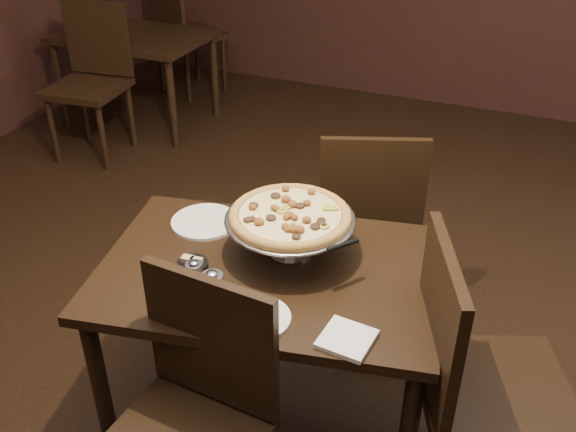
% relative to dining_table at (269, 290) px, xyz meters
% --- Properties ---
extents(room, '(6.04, 7.04, 2.84)m').
position_rel_dining_table_xyz_m(room, '(0.14, 0.07, 0.78)').
color(room, black).
rests_on(room, ground).
extents(dining_table, '(1.27, 0.96, 0.71)m').
position_rel_dining_table_xyz_m(dining_table, '(0.00, 0.00, 0.00)').
color(dining_table, black).
rests_on(dining_table, ground).
extents(background_table, '(1.08, 0.72, 0.68)m').
position_rel_dining_table_xyz_m(background_table, '(-2.12, 2.27, -0.03)').
color(background_table, black).
rests_on(background_table, ground).
extents(pizza_stand, '(0.45, 0.45, 0.18)m').
position_rel_dining_table_xyz_m(pizza_stand, '(0.03, 0.11, 0.24)').
color(pizza_stand, '#B0B0B7').
rests_on(pizza_stand, dining_table).
extents(parmesan_shaker, '(0.07, 0.07, 0.12)m').
position_rel_dining_table_xyz_m(parmesan_shaker, '(-0.08, -0.23, 0.15)').
color(parmesan_shaker, beige).
rests_on(parmesan_shaker, dining_table).
extents(pepper_flake_shaker, '(0.06, 0.06, 0.10)m').
position_rel_dining_table_xyz_m(pepper_flake_shaker, '(-0.18, -0.18, 0.14)').
color(pepper_flake_shaker, maroon).
rests_on(pepper_flake_shaker, dining_table).
extents(packet_caddy, '(0.10, 0.10, 0.08)m').
position_rel_dining_table_xyz_m(packet_caddy, '(-0.21, -0.15, 0.13)').
color(packet_caddy, black).
rests_on(packet_caddy, dining_table).
extents(napkin_stack, '(0.16, 0.16, 0.02)m').
position_rel_dining_table_xyz_m(napkin_stack, '(0.36, -0.24, 0.10)').
color(napkin_stack, white).
rests_on(napkin_stack, dining_table).
extents(plate_left, '(0.25, 0.25, 0.01)m').
position_rel_dining_table_xyz_m(plate_left, '(-0.34, 0.16, 0.10)').
color(plate_left, white).
rests_on(plate_left, dining_table).
extents(plate_near, '(0.21, 0.21, 0.01)m').
position_rel_dining_table_xyz_m(plate_near, '(0.08, -0.25, 0.10)').
color(plate_near, white).
rests_on(plate_near, dining_table).
extents(serving_spatula, '(0.15, 0.15, 0.02)m').
position_rel_dining_table_xyz_m(serving_spatula, '(0.25, 0.02, 0.24)').
color(serving_spatula, '#B0B0B7').
rests_on(serving_spatula, pizza_stand).
extents(chair_far, '(0.57, 0.57, 0.94)m').
position_rel_dining_table_xyz_m(chair_far, '(0.13, 0.78, -0.11)').
color(chair_far, black).
rests_on(chair_far, ground).
extents(chair_near, '(0.47, 0.47, 0.93)m').
position_rel_dining_table_xyz_m(chair_near, '(-0.02, -0.50, -0.11)').
color(chair_near, black).
rests_on(chair_near, ground).
extents(chair_side, '(0.60, 0.60, 0.99)m').
position_rel_dining_table_xyz_m(chair_side, '(0.71, -0.05, -0.08)').
color(chair_side, black).
rests_on(chair_side, ground).
extents(bg_chair_far, '(0.62, 0.62, 1.00)m').
position_rel_dining_table_xyz_m(bg_chair_far, '(-2.11, 2.92, -0.07)').
color(bg_chair_far, black).
rests_on(bg_chair_far, ground).
extents(bg_chair_near, '(0.51, 0.51, 1.00)m').
position_rel_dining_table_xyz_m(bg_chair_near, '(-2.09, 1.73, -0.07)').
color(bg_chair_near, black).
rests_on(bg_chair_near, ground).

